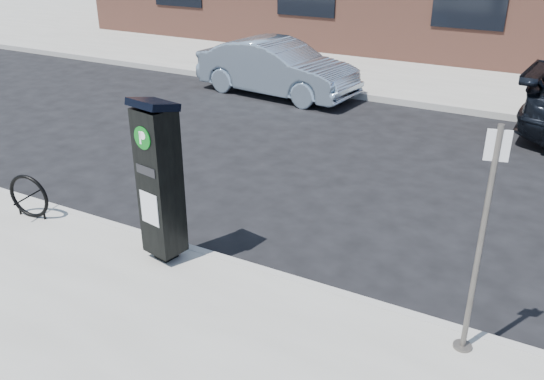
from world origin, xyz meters
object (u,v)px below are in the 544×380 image
Objects in this scene: sign_pole at (480,247)px; car_silver at (277,68)px; parking_kiosk at (160,180)px; bike_rack at (29,197)px.

sign_pole reaches higher than car_silver.
parking_kiosk is 8.19m from car_silver.
sign_pole is 9.91m from car_silver.
parking_kiosk is at bearing 165.89° from sign_pole.
car_silver is at bearing 113.98° from sign_pole.
sign_pole reaches higher than bike_rack.
sign_pole is 3.53× the size of bike_rack.
car_silver reaches higher than bike_rack.
car_silver is at bearing 119.15° from parking_kiosk.
parking_kiosk is 3.15× the size of bike_rack.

